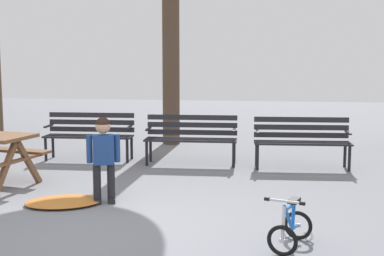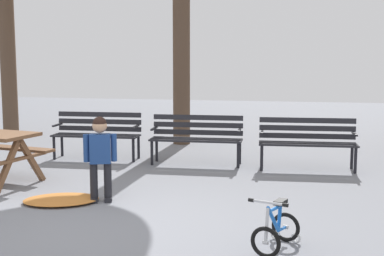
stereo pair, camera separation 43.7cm
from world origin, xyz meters
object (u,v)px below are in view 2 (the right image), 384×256
object	(u,v)px
park_bench_far_left	(98,131)
park_bench_right	(307,139)
child_standing	(100,152)
kids_bicycle	(276,229)
park_bench_left	(197,135)

from	to	relation	value
park_bench_far_left	park_bench_right	size ratio (longest dim) A/B	0.99
park_bench_right	child_standing	distance (m)	3.73
child_standing	kids_bicycle	size ratio (longest dim) A/B	1.78
park_bench_far_left	child_standing	bearing A→B (deg)	-67.18
park_bench_right	child_standing	world-z (taller)	child_standing
park_bench_left	child_standing	world-z (taller)	child_standing
park_bench_far_left	kids_bicycle	world-z (taller)	park_bench_far_left
park_bench_left	park_bench_right	xyz separation A→B (m)	(1.90, -0.05, 0.00)
kids_bicycle	park_bench_far_left	bearing A→B (deg)	130.47
park_bench_far_left	park_bench_left	size ratio (longest dim) A/B	1.00
park_bench_far_left	child_standing	distance (m)	3.08
park_bench_right	kids_bicycle	xyz separation A→B (m)	(-0.29, -3.94, -0.31)
park_bench_far_left	park_bench_right	distance (m)	3.80
child_standing	kids_bicycle	xyz separation A→B (m)	(2.31, -1.27, -0.46)
park_bench_far_left	park_bench_left	distance (m)	1.90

